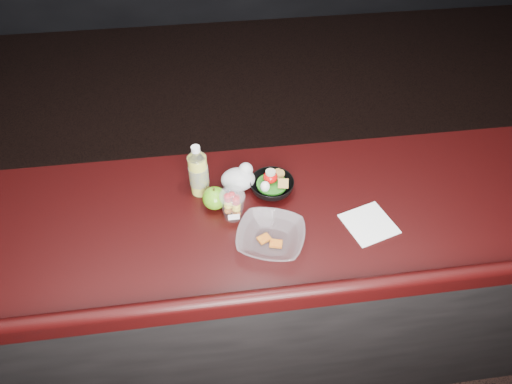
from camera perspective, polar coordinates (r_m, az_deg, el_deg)
room_shell at (r=0.89m, az=4.78°, el=18.42°), size 8.00×8.00×8.00m
counter at (r=2.04m, az=0.90°, el=-12.10°), size 4.06×0.71×1.02m
lemonade_bottle at (r=1.66m, az=-7.19°, el=2.31°), size 0.07×0.07×0.21m
fruit_cup at (r=1.57m, az=-2.96°, el=-1.43°), size 0.09×0.09×0.13m
green_apple at (r=1.63m, az=-5.19°, el=-0.77°), size 0.09×0.09×0.09m
plastic_bag at (r=1.70m, az=-2.13°, el=1.75°), size 0.13×0.11×0.09m
snack_bowl at (r=1.69m, az=1.95°, el=0.85°), size 0.19×0.19×0.09m
takeout_bowl at (r=1.52m, az=1.85°, el=-5.72°), size 0.29×0.29×0.06m
paper_napkin at (r=1.64m, az=13.94°, el=-3.88°), size 0.20×0.20×0.00m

